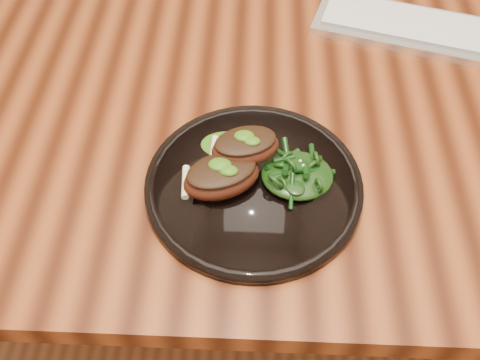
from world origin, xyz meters
name	(u,v)px	position (x,y,z in m)	size (l,w,h in m)	color
desk	(298,141)	(0.00, 0.00, 0.67)	(1.60, 0.80, 0.75)	#331206
plate	(254,185)	(-0.08, -0.17, 0.76)	(0.31, 0.31, 0.02)	black
lamb_chop_front	(221,176)	(-0.12, -0.18, 0.79)	(0.13, 0.11, 0.05)	#3C160B
lamb_chop_back	(245,146)	(-0.09, -0.14, 0.81)	(0.11, 0.09, 0.04)	#3C160B
herb_smear	(229,145)	(-0.12, -0.11, 0.77)	(0.09, 0.06, 0.01)	#1D4A08
greens_heap	(298,172)	(-0.02, -0.17, 0.79)	(0.10, 0.10, 0.04)	black
keyboard	(438,32)	(0.26, 0.20, 0.76)	(0.48, 0.26, 0.02)	silver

